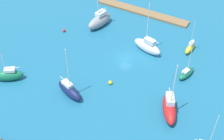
{
  "coord_description": "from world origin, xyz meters",
  "views": [
    {
      "loc": [
        -24.73,
        51.02,
        47.95
      ],
      "look_at": [
        0.0,
        6.47,
        1.5
      ],
      "focal_mm": 50.89,
      "sensor_mm": 36.0,
      "label": 1
    }
  ],
  "objects_px": {
    "pier_dock": "(142,12)",
    "sailboat_yellow_outer_mooring": "(190,48)",
    "sailboat_white_west_end": "(147,46)",
    "sailboat_red_lone_south": "(169,107)",
    "sailboat_green_east_end": "(186,73)",
    "sailboat_gray_near_pier": "(100,20)",
    "sailboat_green_by_breakwater": "(9,75)",
    "mooring_buoy_yellow": "(110,83)",
    "mooring_buoy_red": "(64,30)",
    "sailboat_navy_inner_mooring": "(69,90)"
  },
  "relations": [
    {
      "from": "sailboat_white_west_end",
      "to": "sailboat_green_east_end",
      "type": "bearing_deg",
      "value": 175.36
    },
    {
      "from": "sailboat_white_west_end",
      "to": "sailboat_gray_near_pier",
      "type": "bearing_deg",
      "value": 0.26
    },
    {
      "from": "sailboat_green_by_breakwater",
      "to": "sailboat_green_east_end",
      "type": "bearing_deg",
      "value": 175.04
    },
    {
      "from": "mooring_buoy_red",
      "to": "sailboat_white_west_end",
      "type": "bearing_deg",
      "value": -172.42
    },
    {
      "from": "sailboat_red_lone_south",
      "to": "sailboat_navy_inner_mooring",
      "type": "xyz_separation_m",
      "value": [
        19.59,
        5.3,
        -0.25
      ]
    },
    {
      "from": "sailboat_yellow_outer_mooring",
      "to": "sailboat_green_east_end",
      "type": "xyz_separation_m",
      "value": [
        -2.14,
        8.92,
        -0.14
      ]
    },
    {
      "from": "sailboat_yellow_outer_mooring",
      "to": "mooring_buoy_red",
      "type": "relative_size",
      "value": 11.33
    },
    {
      "from": "sailboat_red_lone_south",
      "to": "mooring_buoy_red",
      "type": "relative_size",
      "value": 16.87
    },
    {
      "from": "sailboat_yellow_outer_mooring",
      "to": "sailboat_red_lone_south",
      "type": "height_order",
      "value": "sailboat_red_lone_south"
    },
    {
      "from": "sailboat_gray_near_pier",
      "to": "mooring_buoy_red",
      "type": "xyz_separation_m",
      "value": [
        6.73,
        6.7,
        -1.35
      ]
    },
    {
      "from": "sailboat_green_by_breakwater",
      "to": "mooring_buoy_red",
      "type": "relative_size",
      "value": 12.34
    },
    {
      "from": "sailboat_green_east_end",
      "to": "sailboat_yellow_outer_mooring",
      "type": "bearing_deg",
      "value": 28.93
    },
    {
      "from": "sailboat_red_lone_south",
      "to": "mooring_buoy_yellow",
      "type": "relative_size",
      "value": 14.89
    },
    {
      "from": "sailboat_yellow_outer_mooring",
      "to": "sailboat_navy_inner_mooring",
      "type": "distance_m",
      "value": 30.93
    },
    {
      "from": "sailboat_green_by_breakwater",
      "to": "sailboat_gray_near_pier",
      "type": "xyz_separation_m",
      "value": [
        -6.64,
        -27.03,
        0.39
      ]
    },
    {
      "from": "pier_dock",
      "to": "sailboat_yellow_outer_mooring",
      "type": "xyz_separation_m",
      "value": [
        -17.19,
        9.92,
        0.72
      ]
    },
    {
      "from": "sailboat_yellow_outer_mooring",
      "to": "sailboat_white_west_end",
      "type": "height_order",
      "value": "sailboat_white_west_end"
    },
    {
      "from": "pier_dock",
      "to": "sailboat_white_west_end",
      "type": "distance_m",
      "value": 17.3
    },
    {
      "from": "pier_dock",
      "to": "sailboat_gray_near_pier",
      "type": "relative_size",
      "value": 1.96
    },
    {
      "from": "sailboat_green_east_end",
      "to": "sailboat_navy_inner_mooring",
      "type": "relative_size",
      "value": 0.6
    },
    {
      "from": "sailboat_yellow_outer_mooring",
      "to": "sailboat_gray_near_pier",
      "type": "height_order",
      "value": "sailboat_gray_near_pier"
    },
    {
      "from": "mooring_buoy_red",
      "to": "sailboat_navy_inner_mooring",
      "type": "bearing_deg",
      "value": 128.42
    },
    {
      "from": "mooring_buoy_red",
      "to": "sailboat_gray_near_pier",
      "type": "bearing_deg",
      "value": -135.14
    },
    {
      "from": "sailboat_gray_near_pier",
      "to": "sailboat_navy_inner_mooring",
      "type": "bearing_deg",
      "value": 28.87
    },
    {
      "from": "pier_dock",
      "to": "sailboat_yellow_outer_mooring",
      "type": "relative_size",
      "value": 3.09
    },
    {
      "from": "sailboat_white_west_end",
      "to": "sailboat_red_lone_south",
      "type": "relative_size",
      "value": 1.02
    },
    {
      "from": "sailboat_yellow_outer_mooring",
      "to": "sailboat_gray_near_pier",
      "type": "bearing_deg",
      "value": -81.46
    },
    {
      "from": "sailboat_white_west_end",
      "to": "mooring_buoy_red",
      "type": "height_order",
      "value": "sailboat_white_west_end"
    },
    {
      "from": "sailboat_gray_near_pier",
      "to": "mooring_buoy_yellow",
      "type": "relative_size",
      "value": 15.82
    },
    {
      "from": "sailboat_green_east_end",
      "to": "pier_dock",
      "type": "bearing_deg",
      "value": 61.17
    },
    {
      "from": "mooring_buoy_yellow",
      "to": "sailboat_red_lone_south",
      "type": "bearing_deg",
      "value": 173.84
    },
    {
      "from": "sailboat_red_lone_south",
      "to": "sailboat_gray_near_pier",
      "type": "relative_size",
      "value": 0.94
    },
    {
      "from": "pier_dock",
      "to": "sailboat_gray_near_pier",
      "type": "distance_m",
      "value": 13.46
    },
    {
      "from": "sailboat_green_by_breakwater",
      "to": "mooring_buoy_red",
      "type": "height_order",
      "value": "sailboat_green_by_breakwater"
    },
    {
      "from": "sailboat_navy_inner_mooring",
      "to": "sailboat_red_lone_south",
      "type": "bearing_deg",
      "value": 32.76
    },
    {
      "from": "sailboat_navy_inner_mooring",
      "to": "sailboat_white_west_end",
      "type": "bearing_deg",
      "value": 86.46
    },
    {
      "from": "sailboat_navy_inner_mooring",
      "to": "mooring_buoy_yellow",
      "type": "height_order",
      "value": "sailboat_navy_inner_mooring"
    },
    {
      "from": "sailboat_navy_inner_mooring",
      "to": "pier_dock",
      "type": "bearing_deg",
      "value": 108.09
    },
    {
      "from": "sailboat_green_by_breakwater",
      "to": "mooring_buoy_red",
      "type": "xyz_separation_m",
      "value": [
        0.1,
        -20.33,
        -0.96
      ]
    },
    {
      "from": "sailboat_gray_near_pier",
      "to": "sailboat_navy_inner_mooring",
      "type": "xyz_separation_m",
      "value": [
        -7.35,
        24.46,
        -0.36
      ]
    },
    {
      "from": "sailboat_white_west_end",
      "to": "sailboat_navy_inner_mooring",
      "type": "distance_m",
      "value": 22.2
    },
    {
      "from": "sailboat_yellow_outer_mooring",
      "to": "mooring_buoy_red",
      "type": "bearing_deg",
      "value": -70.14
    },
    {
      "from": "sailboat_green_east_end",
      "to": "sailboat_navy_inner_mooring",
      "type": "distance_m",
      "value": 25.52
    },
    {
      "from": "sailboat_gray_near_pier",
      "to": "mooring_buoy_yellow",
      "type": "xyz_separation_m",
      "value": [
        -13.09,
        17.67,
        -1.3
      ]
    },
    {
      "from": "sailboat_gray_near_pier",
      "to": "sailboat_navy_inner_mooring",
      "type": "relative_size",
      "value": 1.12
    },
    {
      "from": "sailboat_white_west_end",
      "to": "sailboat_red_lone_south",
      "type": "height_order",
      "value": "sailboat_white_west_end"
    },
    {
      "from": "mooring_buoy_yellow",
      "to": "sailboat_yellow_outer_mooring",
      "type": "bearing_deg",
      "value": -120.28
    },
    {
      "from": "sailboat_green_by_breakwater",
      "to": "sailboat_white_west_end",
      "type": "relative_size",
      "value": 0.72
    },
    {
      "from": "sailboat_green_east_end",
      "to": "mooring_buoy_red",
      "type": "xyz_separation_m",
      "value": [
        33.13,
        -0.78,
        -0.48
      ]
    },
    {
      "from": "sailboat_green_by_breakwater",
      "to": "sailboat_navy_inner_mooring",
      "type": "xyz_separation_m",
      "value": [
        -13.99,
        -2.57,
        0.03
      ]
    }
  ]
}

